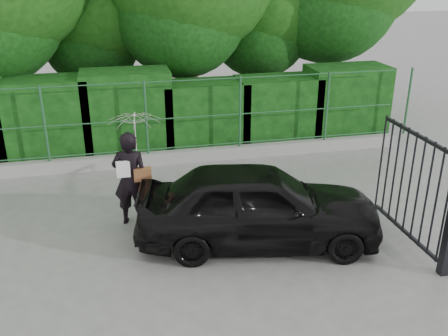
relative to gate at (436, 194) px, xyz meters
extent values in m
plane|color=gray|center=(-4.60, 0.72, -1.19)|extent=(80.00, 80.00, 0.00)
cube|color=#9E9E99|center=(-4.60, 5.22, -1.04)|extent=(14.00, 0.25, 0.30)
cylinder|color=#235630|center=(-6.50, 5.22, 0.01)|extent=(0.06, 0.06, 1.80)
cylinder|color=#235630|center=(-4.20, 5.22, 0.01)|extent=(0.06, 0.06, 1.80)
cylinder|color=#235630|center=(-1.90, 5.22, 0.01)|extent=(0.06, 0.06, 1.80)
cylinder|color=#235630|center=(0.40, 5.22, 0.01)|extent=(0.06, 0.06, 1.80)
cylinder|color=#235630|center=(2.70, 5.22, 0.01)|extent=(0.06, 0.06, 1.80)
cylinder|color=#235630|center=(-4.60, 5.22, -0.79)|extent=(13.60, 0.03, 0.03)
cylinder|color=#235630|center=(-4.60, 5.22, -0.04)|extent=(13.60, 0.03, 0.03)
cylinder|color=#235630|center=(-4.60, 5.22, 0.86)|extent=(13.60, 0.03, 0.03)
cube|color=black|center=(-6.60, 6.22, -0.16)|extent=(2.20, 1.20, 2.05)
cube|color=black|center=(-4.60, 6.22, -0.12)|extent=(2.20, 1.20, 2.14)
cube|color=black|center=(-2.60, 6.22, -0.31)|extent=(2.20, 1.20, 1.76)
cube|color=black|center=(-0.60, 6.22, -0.29)|extent=(2.20, 1.20, 1.79)
cube|color=black|center=(1.40, 6.22, -0.18)|extent=(2.20, 1.20, 2.00)
cylinder|color=black|center=(-7.60, 7.92, 1.06)|extent=(0.36, 0.36, 4.50)
cylinder|color=black|center=(-5.10, 9.22, 0.44)|extent=(0.36, 0.36, 3.25)
sphere|color=#14470F|center=(-5.10, 9.22, 2.39)|extent=(3.90, 3.90, 3.90)
cylinder|color=black|center=(-2.60, 8.22, 0.94)|extent=(0.36, 0.36, 4.25)
cylinder|color=black|center=(-0.10, 8.92, 0.56)|extent=(0.36, 0.36, 3.50)
cylinder|color=black|center=(1.90, 8.52, 1.19)|extent=(0.36, 0.36, 4.75)
cube|color=black|center=(0.00, 0.67, -1.04)|extent=(0.05, 2.00, 0.06)
cube|color=black|center=(0.00, 0.67, 0.76)|extent=(0.05, 2.00, 0.06)
cylinder|color=black|center=(0.00, -0.28, -0.14)|extent=(0.04, 0.04, 1.90)
cylinder|color=black|center=(0.00, -0.03, -0.14)|extent=(0.04, 0.04, 1.90)
cylinder|color=black|center=(0.00, 0.22, -0.14)|extent=(0.04, 0.04, 1.90)
cylinder|color=black|center=(0.00, 0.47, -0.14)|extent=(0.04, 0.04, 1.90)
cylinder|color=black|center=(0.00, 0.72, -0.14)|extent=(0.04, 0.04, 1.90)
cylinder|color=black|center=(0.00, 0.97, -0.14)|extent=(0.04, 0.04, 1.90)
cylinder|color=black|center=(0.00, 1.22, -0.14)|extent=(0.04, 0.04, 1.90)
cylinder|color=black|center=(0.00, 1.47, -0.14)|extent=(0.04, 0.04, 1.90)
cylinder|color=black|center=(0.00, 1.72, -0.14)|extent=(0.04, 0.04, 1.90)
imported|color=black|center=(-4.73, 2.34, -0.27)|extent=(0.75, 0.59, 1.83)
imported|color=silver|center=(-4.58, 2.39, 0.53)|extent=(0.96, 0.98, 0.88)
cube|color=brown|center=(-4.51, 2.26, -0.17)|extent=(0.32, 0.15, 0.24)
cube|color=white|center=(-4.85, 2.22, -0.02)|extent=(0.25, 0.02, 0.32)
imported|color=black|center=(-2.61, 1.15, -0.47)|extent=(4.47, 2.47, 1.44)
camera|label=1|loc=(-4.89, -6.28, 3.44)|focal=40.00mm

